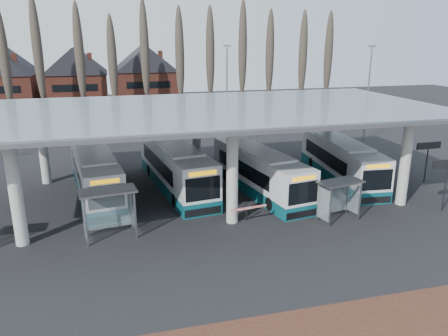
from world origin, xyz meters
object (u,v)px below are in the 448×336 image
object	(u,v)px
bus_1	(175,167)
bus_2	(259,172)
bus_0	(95,174)
shelter_1	(108,202)
shelter_2	(338,191)
bus_3	(341,161)

from	to	relation	value
bus_1	bus_2	bearing A→B (deg)	-29.84
bus_0	bus_2	bearing A→B (deg)	-19.19
shelter_1	shelter_2	size ratio (longest dim) A/B	1.09
bus_0	shelter_2	bearing A→B (deg)	-38.11
shelter_1	bus_2	bearing A→B (deg)	18.19
bus_3	shelter_2	size ratio (longest dim) A/B	3.92
bus_1	shelter_2	bearing A→B (deg)	-51.90
shelter_1	shelter_2	distance (m)	13.78
shelter_2	shelter_1	bearing A→B (deg)	163.15
bus_2	bus_3	world-z (taller)	bus_3
bus_2	bus_3	bearing A→B (deg)	-0.28
bus_0	bus_2	distance (m)	11.85
bus_0	bus_2	xyz separation A→B (m)	(11.60, -2.41, -0.02)
shelter_1	bus_1	bearing A→B (deg)	49.32
shelter_2	bus_2	bearing A→B (deg)	103.28
bus_0	shelter_1	distance (m)	7.66
bus_0	shelter_1	bearing A→B (deg)	-90.91
bus_2	shelter_1	world-z (taller)	bus_2
bus_0	bus_1	world-z (taller)	bus_1
bus_2	bus_0	bearing A→B (deg)	159.09
shelter_1	shelter_2	xyz separation A→B (m)	(13.74, -1.06, -0.22)
bus_1	bus_3	world-z (taller)	bus_1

